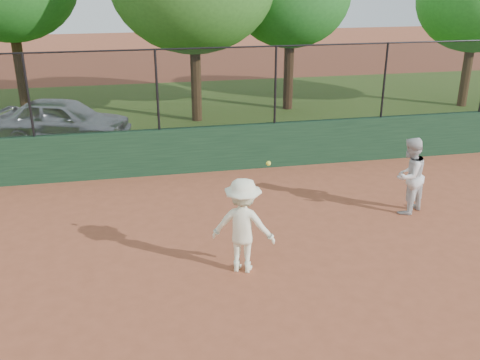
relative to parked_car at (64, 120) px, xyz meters
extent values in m
plane|color=#9F4F33|center=(3.21, -9.40, -0.68)|extent=(80.00, 80.00, 0.00)
cube|color=#1A3B22|center=(3.21, -3.40, -0.08)|extent=(26.00, 0.20, 1.20)
cube|color=#34531A|center=(3.21, 2.60, -0.68)|extent=(36.00, 12.00, 0.01)
imported|color=#B2B7BC|center=(0.00, 0.00, 0.00)|extent=(4.32, 2.77, 1.37)
imported|color=silver|center=(7.79, -6.80, 0.16)|extent=(1.03, 0.97, 1.69)
imported|color=white|center=(3.81, -8.45, 0.17)|extent=(1.27, 1.02, 1.71)
sphere|color=yellow|center=(4.18, -8.67, 1.36)|extent=(0.08, 0.08, 0.08)
cube|color=black|center=(3.21, -3.40, 1.52)|extent=(26.00, 0.02, 2.00)
cylinder|color=black|center=(3.21, -3.40, 2.50)|extent=(26.00, 0.04, 0.04)
cylinder|color=black|center=(-0.29, -3.40, 1.52)|extent=(0.06, 0.06, 2.00)
cylinder|color=black|center=(2.71, -3.40, 1.52)|extent=(0.06, 0.06, 2.00)
cylinder|color=black|center=(5.71, -3.40, 1.52)|extent=(0.06, 0.06, 2.00)
cylinder|color=black|center=(8.71, -3.40, 1.52)|extent=(0.06, 0.06, 2.00)
cylinder|color=#3C2914|center=(-1.75, 3.82, 0.71)|extent=(0.36, 0.36, 2.78)
cylinder|color=#432D18|center=(4.29, 1.71, 0.59)|extent=(0.36, 0.36, 2.55)
cylinder|color=#3D2514|center=(7.88, 2.68, 0.55)|extent=(0.36, 0.36, 2.47)
cylinder|color=#4B331B|center=(14.66, 1.77, 0.44)|extent=(0.36, 0.36, 2.26)
camera|label=1|loc=(2.11, -16.53, 4.28)|focal=40.00mm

